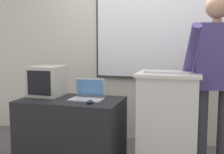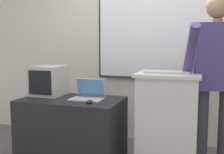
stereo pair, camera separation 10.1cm
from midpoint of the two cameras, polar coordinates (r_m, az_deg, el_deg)
The scene contains 8 objects.
back_wall at distance 3.74m, azimuth 9.16°, elevation 7.78°, with size 6.40×0.17×2.71m.
lectern_podium at distance 2.88m, azimuth 12.27°, elevation -9.17°, with size 0.61×0.53×1.01m.
side_desk at distance 3.12m, azimuth -7.19°, elevation -10.77°, with size 1.08×0.64×0.71m.
person_presenter at distance 2.89m, azimuth 21.22°, elevation 1.00°, with size 0.59×0.62×1.76m.
laptop at distance 3.00m, azimuth -3.83°, elevation -3.32°, with size 0.34×0.25×0.21m.
wireless_keyboard at distance 2.72m, azimuth 12.16°, elevation 0.92°, with size 0.43×0.15×0.02m.
computer_mouse_by_laptop at distance 2.78m, azimuth -3.61°, elevation -5.05°, with size 0.06×0.10×0.03m.
crt_monitor at distance 3.27m, azimuth -11.87°, elevation -0.70°, with size 0.34×0.37×0.34m.
Camera 2 is at (0.66, -2.43, 1.30)m, focal length 45.00 mm.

